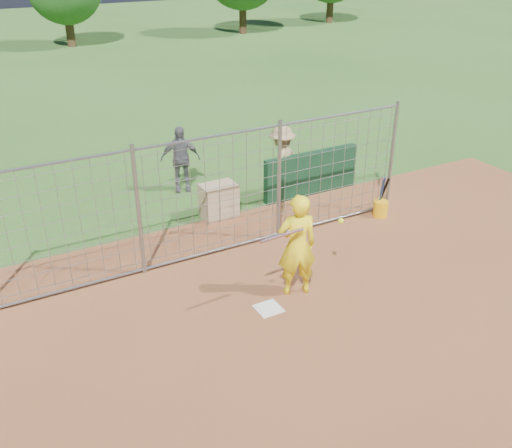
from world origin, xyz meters
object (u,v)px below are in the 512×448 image
equipment_bin (219,201)px  bucket_with_bats (380,206)px  batter (297,245)px  bystander_c (282,162)px  bystander_b (180,159)px

equipment_bin → bucket_with_bats: 3.73m
batter → bystander_c: bearing=-101.7°
bystander_b → equipment_bin: size_ratio=2.11×
batter → bystander_b: size_ratio=1.15×
batter → bucket_with_bats: size_ratio=1.99×
batter → equipment_bin: 3.55m
batter → bystander_b: (-0.04, 5.35, -0.13)m
bystander_b → bystander_c: bystander_c is taller
bystander_c → equipment_bin: bystander_c is taller
bystander_c → bucket_with_bats: size_ratio=1.84×
bucket_with_bats → batter: bearing=-153.1°
batter → equipment_bin: size_ratio=2.43×
bystander_b → equipment_bin: bearing=-69.4°
bystander_b → bystander_c: 2.54m
equipment_bin → bucket_with_bats: size_ratio=0.82×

